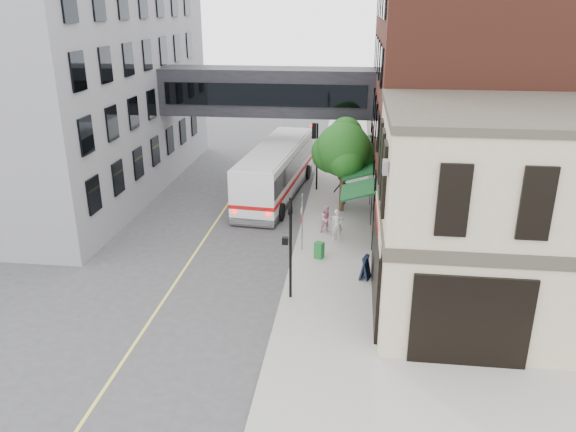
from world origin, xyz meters
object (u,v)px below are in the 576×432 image
(pedestrian_a, at_px, (337,225))
(pedestrian_b, at_px, (327,219))
(sandwich_board, at_px, (365,267))
(bus, at_px, (276,169))
(pedestrian_c, at_px, (343,189))
(newspaper_box, at_px, (319,250))

(pedestrian_a, relative_size, pedestrian_b, 1.11)
(pedestrian_b, bearing_deg, sandwich_board, -88.21)
(bus, distance_m, pedestrian_c, 4.71)
(pedestrian_b, relative_size, newspaper_box, 1.84)
(pedestrian_a, relative_size, pedestrian_c, 0.89)
(bus, relative_size, pedestrian_c, 6.49)
(pedestrian_c, height_order, newspaper_box, pedestrian_c)
(bus, relative_size, newspaper_box, 14.94)
(pedestrian_a, height_order, pedestrian_c, pedestrian_c)
(pedestrian_a, xyz_separation_m, newspaper_box, (-0.77, -2.42, -0.43))
(sandwich_board, bearing_deg, pedestrian_a, 125.85)
(bus, bearing_deg, pedestrian_a, -59.89)
(bus, height_order, pedestrian_a, bus)
(sandwich_board, bearing_deg, newspaper_box, 156.00)
(bus, bearing_deg, newspaper_box, -70.28)
(newspaper_box, bearing_deg, bus, 132.76)
(bus, height_order, pedestrian_c, bus)
(pedestrian_a, xyz_separation_m, sandwich_board, (1.47, -4.39, -0.29))
(bus, distance_m, pedestrian_a, 8.58)
(pedestrian_b, distance_m, newspaper_box, 3.43)
(bus, distance_m, sandwich_board, 13.15)
(bus, distance_m, pedestrian_b, 7.44)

